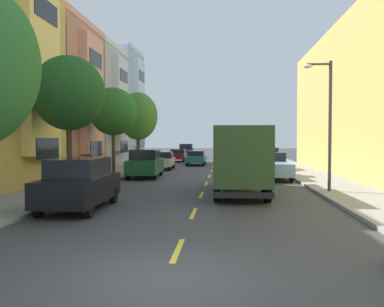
{
  "coord_description": "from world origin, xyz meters",
  "views": [
    {
      "loc": [
        1.13,
        -8.01,
        2.66
      ],
      "look_at": [
        -1.2,
        21.52,
        1.62
      ],
      "focal_mm": 39.87,
      "sensor_mm": 36.0,
      "label": 1
    }
  ],
  "objects_px": {
    "delivery_box_truck": "(239,156)",
    "parked_suv_navy": "(186,151)",
    "parked_suv_forest": "(145,163)",
    "parked_suv_champagne": "(266,159)",
    "street_tree_second": "(69,93)",
    "parked_suv_black": "(79,183)",
    "street_tree_farthest": "(138,116)",
    "street_lamp": "(327,115)",
    "parked_hatchback_silver": "(163,161)",
    "parked_pickup_charcoal": "(251,153)",
    "parked_sedan_burgundy": "(178,155)",
    "parked_pickup_red": "(257,156)",
    "moving_teal_sedan": "(196,158)",
    "street_tree_third": "(113,112)",
    "parked_pickup_sky": "(273,166)"
  },
  "relations": [
    {
      "from": "street_tree_third",
      "to": "parked_sedan_burgundy",
      "type": "height_order",
      "value": "street_tree_third"
    },
    {
      "from": "street_tree_second",
      "to": "parked_suv_navy",
      "type": "relative_size",
      "value": 1.34
    },
    {
      "from": "street_tree_third",
      "to": "parked_suv_champagne",
      "type": "distance_m",
      "value": 13.69
    },
    {
      "from": "street_tree_second",
      "to": "delivery_box_truck",
      "type": "bearing_deg",
      "value": 3.91
    },
    {
      "from": "parked_pickup_charcoal",
      "to": "parked_pickup_red",
      "type": "relative_size",
      "value": 1.01
    },
    {
      "from": "parked_pickup_red",
      "to": "parked_sedan_burgundy",
      "type": "bearing_deg",
      "value": 155.64
    },
    {
      "from": "parked_hatchback_silver",
      "to": "parked_suv_black",
      "type": "relative_size",
      "value": 0.83
    },
    {
      "from": "parked_suv_navy",
      "to": "street_tree_farthest",
      "type": "bearing_deg",
      "value": -95.49
    },
    {
      "from": "parked_suv_navy",
      "to": "delivery_box_truck",
      "type": "bearing_deg",
      "value": -80.92
    },
    {
      "from": "parked_pickup_charcoal",
      "to": "parked_suv_forest",
      "type": "relative_size",
      "value": 1.1
    },
    {
      "from": "parked_suv_champagne",
      "to": "parked_suv_black",
      "type": "height_order",
      "value": "same"
    },
    {
      "from": "parked_suv_black",
      "to": "moving_teal_sedan",
      "type": "xyz_separation_m",
      "value": [
        2.52,
        26.94,
        -0.24
      ]
    },
    {
      "from": "street_lamp",
      "to": "parked_pickup_charcoal",
      "type": "distance_m",
      "value": 33.84
    },
    {
      "from": "street_lamp",
      "to": "parked_suv_forest",
      "type": "xyz_separation_m",
      "value": [
        -10.25,
        7.83,
        -2.79
      ]
    },
    {
      "from": "street_lamp",
      "to": "parked_pickup_red",
      "type": "distance_m",
      "value": 24.38
    },
    {
      "from": "parked_hatchback_silver",
      "to": "moving_teal_sedan",
      "type": "relative_size",
      "value": 0.89
    },
    {
      "from": "moving_teal_sedan",
      "to": "parked_suv_navy",
      "type": "bearing_deg",
      "value": 98.69
    },
    {
      "from": "street_tree_farthest",
      "to": "parked_suv_forest",
      "type": "distance_m",
      "value": 8.72
    },
    {
      "from": "parked_suv_forest",
      "to": "parked_pickup_sky",
      "type": "bearing_deg",
      "value": -2.33
    },
    {
      "from": "parked_suv_champagne",
      "to": "parked_suv_black",
      "type": "relative_size",
      "value": 1.0
    },
    {
      "from": "street_lamp",
      "to": "parked_sedan_burgundy",
      "type": "relative_size",
      "value": 1.38
    },
    {
      "from": "street_tree_second",
      "to": "parked_suv_black",
      "type": "bearing_deg",
      "value": -65.42
    },
    {
      "from": "parked_sedan_burgundy",
      "to": "parked_suv_forest",
      "type": "height_order",
      "value": "parked_suv_forest"
    },
    {
      "from": "parked_suv_black",
      "to": "parked_hatchback_silver",
      "type": "bearing_deg",
      "value": 89.83
    },
    {
      "from": "street_tree_second",
      "to": "parked_suv_champagne",
      "type": "xyz_separation_m",
      "value": [
        10.89,
        15.66,
        -3.85
      ]
    },
    {
      "from": "street_lamp",
      "to": "delivery_box_truck",
      "type": "relative_size",
      "value": 0.76
    },
    {
      "from": "parked_hatchback_silver",
      "to": "parked_suv_champagne",
      "type": "height_order",
      "value": "parked_suv_champagne"
    },
    {
      "from": "delivery_box_truck",
      "to": "parked_suv_forest",
      "type": "xyz_separation_m",
      "value": [
        -6.12,
        8.01,
        -0.86
      ]
    },
    {
      "from": "parked_suv_navy",
      "to": "parked_pickup_charcoal",
      "type": "height_order",
      "value": "parked_suv_navy"
    },
    {
      "from": "parked_sedan_burgundy",
      "to": "parked_pickup_red",
      "type": "height_order",
      "value": "parked_pickup_red"
    },
    {
      "from": "parked_hatchback_silver",
      "to": "parked_suv_black",
      "type": "bearing_deg",
      "value": -90.17
    },
    {
      "from": "street_lamp",
      "to": "parked_suv_forest",
      "type": "relative_size",
      "value": 1.28
    },
    {
      "from": "parked_pickup_red",
      "to": "street_tree_second",
      "type": "bearing_deg",
      "value": -113.6
    },
    {
      "from": "delivery_box_truck",
      "to": "parked_suv_navy",
      "type": "distance_m",
      "value": 38.43
    },
    {
      "from": "parked_pickup_red",
      "to": "parked_suv_black",
      "type": "relative_size",
      "value": 1.1
    },
    {
      "from": "street_lamp",
      "to": "moving_teal_sedan",
      "type": "distance_m",
      "value": 23.2
    },
    {
      "from": "street_tree_second",
      "to": "parked_suv_champagne",
      "type": "bearing_deg",
      "value": 55.2
    },
    {
      "from": "parked_sedan_burgundy",
      "to": "delivery_box_truck",
      "type": "bearing_deg",
      "value": -77.73
    },
    {
      "from": "parked_suv_navy",
      "to": "parked_pickup_red",
      "type": "relative_size",
      "value": 0.91
    },
    {
      "from": "parked_sedan_burgundy",
      "to": "parked_suv_forest",
      "type": "relative_size",
      "value": 0.93
    },
    {
      "from": "parked_suv_forest",
      "to": "moving_teal_sedan",
      "type": "xyz_separation_m",
      "value": [
        2.52,
        13.84,
        -0.24
      ]
    },
    {
      "from": "street_tree_farthest",
      "to": "parked_sedan_burgundy",
      "type": "bearing_deg",
      "value": 80.85
    },
    {
      "from": "street_lamp",
      "to": "street_tree_second",
      "type": "bearing_deg",
      "value": -176.56
    },
    {
      "from": "street_tree_farthest",
      "to": "parked_suv_champagne",
      "type": "bearing_deg",
      "value": -3.04
    },
    {
      "from": "parked_suv_navy",
      "to": "parked_suv_black",
      "type": "distance_m",
      "value": 43.04
    },
    {
      "from": "delivery_box_truck",
      "to": "parked_suv_champagne",
      "type": "relative_size",
      "value": 1.7
    },
    {
      "from": "parked_pickup_charcoal",
      "to": "street_tree_second",
      "type": "bearing_deg",
      "value": -107.33
    },
    {
      "from": "parked_suv_forest",
      "to": "parked_suv_champagne",
      "type": "bearing_deg",
      "value": 38.86
    },
    {
      "from": "street_lamp",
      "to": "parked_hatchback_silver",
      "type": "xyz_separation_m",
      "value": [
        -10.2,
        15.61,
        -3.02
      ]
    },
    {
      "from": "parked_pickup_charcoal",
      "to": "parked_pickup_red",
      "type": "distance_m",
      "value": 9.52
    }
  ]
}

